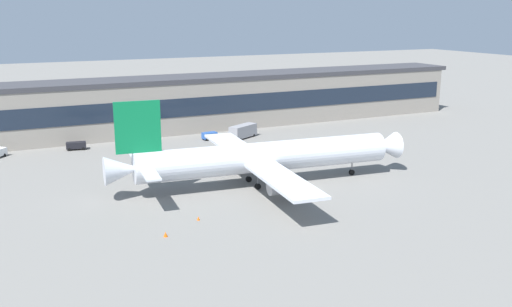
{
  "coord_description": "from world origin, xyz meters",
  "views": [
    {
      "loc": [
        -51.37,
        -86.58,
        31.2
      ],
      "look_at": [
        -5.88,
        9.09,
        5.0
      ],
      "focal_mm": 40.37,
      "sensor_mm": 36.0,
      "label": 1
    }
  ],
  "objects_px": {
    "airliner": "(261,157)",
    "follow_me_car": "(76,145)",
    "traffic_cone_0": "(198,218)",
    "traffic_cone_1": "(166,234)",
    "baggage_tug": "(209,135)",
    "fuel_truck": "(243,131)"
  },
  "relations": [
    {
      "from": "airliner",
      "to": "follow_me_car",
      "type": "xyz_separation_m",
      "value": [
        -26.64,
        43.39,
        -4.16
      ]
    },
    {
      "from": "airliner",
      "to": "traffic_cone_0",
      "type": "distance_m",
      "value": 21.59
    },
    {
      "from": "airliner",
      "to": "traffic_cone_1",
      "type": "height_order",
      "value": "airliner"
    },
    {
      "from": "traffic_cone_0",
      "to": "traffic_cone_1",
      "type": "height_order",
      "value": "traffic_cone_1"
    },
    {
      "from": "baggage_tug",
      "to": "traffic_cone_0",
      "type": "distance_m",
      "value": 57.28
    },
    {
      "from": "baggage_tug",
      "to": "traffic_cone_1",
      "type": "height_order",
      "value": "baggage_tug"
    },
    {
      "from": "traffic_cone_1",
      "to": "airliner",
      "type": "bearing_deg",
      "value": 36.04
    },
    {
      "from": "airliner",
      "to": "traffic_cone_0",
      "type": "bearing_deg",
      "value": -143.04
    },
    {
      "from": "fuel_truck",
      "to": "traffic_cone_0",
      "type": "relative_size",
      "value": 14.42
    },
    {
      "from": "follow_me_car",
      "to": "baggage_tug",
      "type": "distance_m",
      "value": 32.03
    },
    {
      "from": "baggage_tug",
      "to": "traffic_cone_0",
      "type": "height_order",
      "value": "baggage_tug"
    },
    {
      "from": "airliner",
      "to": "traffic_cone_1",
      "type": "bearing_deg",
      "value": -143.96
    },
    {
      "from": "airliner",
      "to": "fuel_truck",
      "type": "bearing_deg",
      "value": 70.6
    },
    {
      "from": "airliner",
      "to": "baggage_tug",
      "type": "distance_m",
      "value": 40.79
    },
    {
      "from": "follow_me_car",
      "to": "airliner",
      "type": "bearing_deg",
      "value": -58.45
    },
    {
      "from": "baggage_tug",
      "to": "traffic_cone_0",
      "type": "bearing_deg",
      "value": -112.61
    },
    {
      "from": "follow_me_car",
      "to": "baggage_tug",
      "type": "relative_size",
      "value": 1.21
    },
    {
      "from": "follow_me_car",
      "to": "traffic_cone_0",
      "type": "relative_size",
      "value": 7.74
    },
    {
      "from": "fuel_truck",
      "to": "traffic_cone_1",
      "type": "distance_m",
      "value": 66.35
    },
    {
      "from": "baggage_tug",
      "to": "traffic_cone_1",
      "type": "distance_m",
      "value": 63.93
    },
    {
      "from": "follow_me_car",
      "to": "traffic_cone_1",
      "type": "relative_size",
      "value": 6.26
    },
    {
      "from": "airliner",
      "to": "fuel_truck",
      "type": "xyz_separation_m",
      "value": [
        13.47,
        38.25,
        -3.37
      ]
    }
  ]
}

